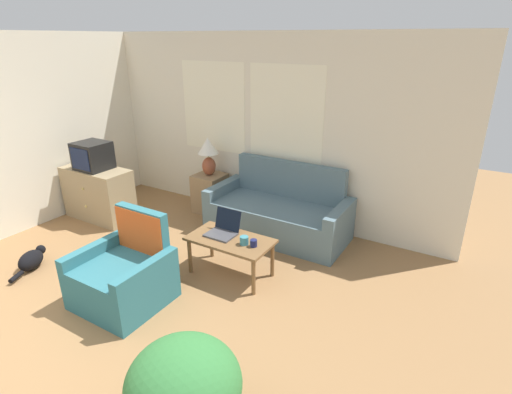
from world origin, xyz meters
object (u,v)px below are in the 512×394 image
television (93,156)px  table_lamp (208,152)px  laptop (223,229)px  potted_plant (184,386)px  cat_black (31,260)px  coffee_table (230,243)px  cup_yellow (244,240)px  armchair (126,276)px  cup_navy (254,243)px  couch (280,214)px

television → table_lamp: bearing=39.8°
laptop → potted_plant: size_ratio=0.43×
table_lamp → cat_black: (-0.79, -2.41, -0.83)m
coffee_table → cat_black: bearing=-152.1°
table_lamp → cup_yellow: 2.05m
armchair → coffee_table: (0.64, 0.94, 0.12)m
television → cup_yellow: (2.73, -0.30, -0.46)m
television → cat_black: 1.68m
cup_yellow → cat_black: cup_yellow is taller
armchair → cat_black: armchair is taller
television → cup_yellow: bearing=-6.3°
potted_plant → table_lamp: bearing=124.6°
laptop → cup_navy: (0.45, -0.08, -0.02)m
television → cup_navy: bearing=-5.9°
armchair → cat_black: bearing=-173.7°
table_lamp → coffee_table: 1.91m
armchair → laptop: 1.14m
couch → television: 2.77m
couch → armchair: couch is taller
table_lamp → coffee_table: table_lamp is taller
armchair → television: 2.35m
armchair → potted_plant: bearing=-29.9°
laptop → armchair: bearing=-116.8°
cup_navy → potted_plant: (0.57, -1.79, -0.04)m
couch → potted_plant: (0.89, -3.01, 0.17)m
table_lamp → cat_black: bearing=-108.2°
couch → cup_yellow: couch is taller
cup_navy → couch: bearing=104.9°
cat_black → cup_yellow: bearing=-87.9°
television → potted_plant: (3.41, -2.09, -0.51)m
coffee_table → cup_yellow: (0.20, -0.03, 0.10)m
cup_navy → coffee_table: bearing=176.9°
television → laptop: bearing=-5.1°
table_lamp → coffee_table: size_ratio=0.61×
couch → cup_yellow: bearing=-80.2°
couch → cup_yellow: 1.27m
laptop → cup_yellow: 0.35m
cup_yellow → coffee_table: bearing=172.4°
television → table_lamp: (1.25, 1.04, -0.02)m
armchair → couch: bearing=73.6°
coffee_table → couch: bearing=90.6°
table_lamp → cup_navy: 2.12m
couch → cat_black: (-2.06, -2.30, -0.17)m
laptop → cup_yellow: (0.34, -0.09, -0.01)m
cup_yellow → laptop: bearing=164.9°
armchair → cat_black: (-1.43, -0.16, -0.17)m
coffee_table → armchair: bearing=-124.4°
coffee_table → cup_yellow: cup_yellow is taller
potted_plant → cat_black: 3.05m
cup_navy → cup_yellow: size_ratio=0.84×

